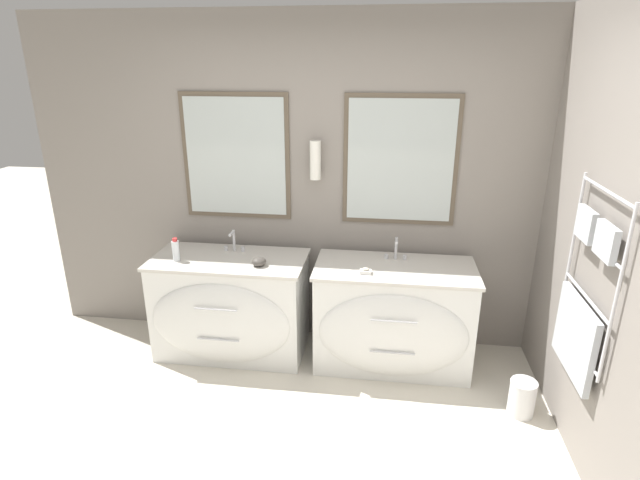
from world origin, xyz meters
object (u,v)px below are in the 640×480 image
vanity_left (230,306)px  vanity_right (393,317)px  toiletry_bottle (176,250)px  amenity_bowl (259,262)px  waste_bin (522,397)px

vanity_left → vanity_right: (1.28, 0.00, 0.00)m
toiletry_bottle → amenity_bowl: 0.65m
toiletry_bottle → amenity_bowl: size_ratio=1.65×
waste_bin → vanity_left: bearing=167.4°
vanity_left → vanity_right: size_ratio=1.00×
vanity_left → toiletry_bottle: 0.61m
vanity_right → amenity_bowl: bearing=-175.7°
vanity_right → toiletry_bottle: (-1.65, -0.06, 0.48)m
vanity_left → waste_bin: bearing=-12.6°
toiletry_bottle → waste_bin: bearing=-9.4°
amenity_bowl → toiletry_bottle: bearing=178.6°
vanity_left → toiletry_bottle: bearing=-171.0°
vanity_left → vanity_right: bearing=0.0°
vanity_left → waste_bin: size_ratio=4.76×
waste_bin → vanity_right: bearing=151.1°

